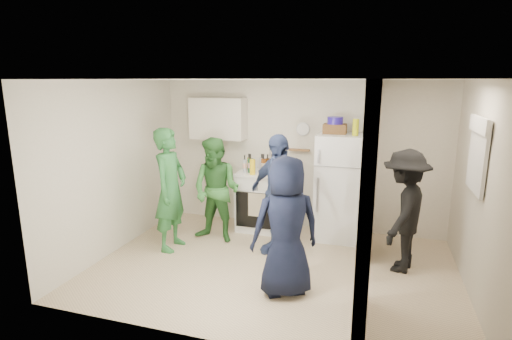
{
  "coord_description": "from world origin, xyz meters",
  "views": [
    {
      "loc": [
        1.26,
        -4.86,
        2.49
      ],
      "look_at": [
        -0.37,
        0.4,
        1.25
      ],
      "focal_mm": 28.0,
      "sensor_mm": 36.0,
      "label": 1
    }
  ],
  "objects_px": {
    "person_denim": "(278,195)",
    "fridge": "(338,187)",
    "stove": "(263,201)",
    "wicker_basket": "(335,129)",
    "person_navy": "(286,227)",
    "person_green_center": "(216,190)",
    "person_nook": "(404,211)",
    "yellow_cup_stack_top": "(356,127)",
    "person_green_left": "(171,190)",
    "blue_bowl": "(335,120)"
  },
  "relations": [
    {
      "from": "person_denim",
      "to": "fridge",
      "type": "bearing_deg",
      "value": 78.7
    },
    {
      "from": "fridge",
      "to": "person_denim",
      "type": "distance_m",
      "value": 1.16
    },
    {
      "from": "stove",
      "to": "person_denim",
      "type": "height_order",
      "value": "person_denim"
    },
    {
      "from": "wicker_basket",
      "to": "person_navy",
      "type": "height_order",
      "value": "wicker_basket"
    },
    {
      "from": "person_green_center",
      "to": "person_nook",
      "type": "xyz_separation_m",
      "value": [
        2.74,
        -0.19,
        -0.0
      ]
    },
    {
      "from": "yellow_cup_stack_top",
      "to": "person_nook",
      "type": "distance_m",
      "value": 1.44
    },
    {
      "from": "yellow_cup_stack_top",
      "to": "person_green_left",
      "type": "distance_m",
      "value": 2.9
    },
    {
      "from": "person_green_center",
      "to": "person_nook",
      "type": "distance_m",
      "value": 2.74
    },
    {
      "from": "stove",
      "to": "person_navy",
      "type": "bearing_deg",
      "value": -66.79
    },
    {
      "from": "wicker_basket",
      "to": "yellow_cup_stack_top",
      "type": "height_order",
      "value": "yellow_cup_stack_top"
    },
    {
      "from": "stove",
      "to": "person_navy",
      "type": "distance_m",
      "value": 2.16
    },
    {
      "from": "person_green_left",
      "to": "person_denim",
      "type": "height_order",
      "value": "person_green_left"
    },
    {
      "from": "person_denim",
      "to": "person_green_center",
      "type": "bearing_deg",
      "value": -160.5
    },
    {
      "from": "person_denim",
      "to": "person_navy",
      "type": "relative_size",
      "value": 1.06
    },
    {
      "from": "blue_bowl",
      "to": "person_navy",
      "type": "distance_m",
      "value": 2.27
    },
    {
      "from": "yellow_cup_stack_top",
      "to": "person_green_center",
      "type": "relative_size",
      "value": 0.15
    },
    {
      "from": "wicker_basket",
      "to": "person_nook",
      "type": "bearing_deg",
      "value": -41.57
    },
    {
      "from": "blue_bowl",
      "to": "person_green_center",
      "type": "relative_size",
      "value": 0.15
    },
    {
      "from": "person_green_center",
      "to": "person_nook",
      "type": "height_order",
      "value": "person_green_center"
    },
    {
      "from": "person_green_left",
      "to": "person_denim",
      "type": "xyz_separation_m",
      "value": [
        1.56,
        0.28,
        -0.03
      ]
    },
    {
      "from": "person_denim",
      "to": "stove",
      "type": "bearing_deg",
      "value": 148.01
    },
    {
      "from": "fridge",
      "to": "person_navy",
      "type": "height_order",
      "value": "fridge"
    },
    {
      "from": "fridge",
      "to": "blue_bowl",
      "type": "distance_m",
      "value": 1.05
    },
    {
      "from": "blue_bowl",
      "to": "person_nook",
      "type": "xyz_separation_m",
      "value": [
        1.04,
        -0.92,
        -1.07
      ]
    },
    {
      "from": "stove",
      "to": "person_green_left",
      "type": "bearing_deg",
      "value": -132.75
    },
    {
      "from": "stove",
      "to": "yellow_cup_stack_top",
      "type": "bearing_deg",
      "value": -5.07
    },
    {
      "from": "person_green_left",
      "to": "person_navy",
      "type": "height_order",
      "value": "person_green_left"
    },
    {
      "from": "person_green_center",
      "to": "person_navy",
      "type": "xyz_separation_m",
      "value": [
        1.4,
        -1.26,
        0.01
      ]
    },
    {
      "from": "blue_bowl",
      "to": "person_nook",
      "type": "height_order",
      "value": "blue_bowl"
    },
    {
      "from": "person_denim",
      "to": "person_nook",
      "type": "relative_size",
      "value": 1.08
    },
    {
      "from": "blue_bowl",
      "to": "person_navy",
      "type": "xyz_separation_m",
      "value": [
        -0.3,
        -1.98,
        -1.05
      ]
    },
    {
      "from": "blue_bowl",
      "to": "person_denim",
      "type": "xyz_separation_m",
      "value": [
        -0.67,
        -0.92,
        -1.0
      ]
    },
    {
      "from": "blue_bowl",
      "to": "yellow_cup_stack_top",
      "type": "bearing_deg",
      "value": -25.11
    },
    {
      "from": "fridge",
      "to": "blue_bowl",
      "type": "relative_size",
      "value": 7.01
    },
    {
      "from": "person_green_center",
      "to": "person_navy",
      "type": "bearing_deg",
      "value": -35.14
    },
    {
      "from": "fridge",
      "to": "person_navy",
      "type": "bearing_deg",
      "value": -101.77
    },
    {
      "from": "blue_bowl",
      "to": "person_nook",
      "type": "relative_size",
      "value": 0.15
    },
    {
      "from": "person_denim",
      "to": "yellow_cup_stack_top",
      "type": "bearing_deg",
      "value": 68.1
    },
    {
      "from": "wicker_basket",
      "to": "person_green_left",
      "type": "bearing_deg",
      "value": -151.81
    },
    {
      "from": "person_green_left",
      "to": "fridge",
      "type": "bearing_deg",
      "value": -64.18
    },
    {
      "from": "yellow_cup_stack_top",
      "to": "person_green_center",
      "type": "bearing_deg",
      "value": -164.11
    },
    {
      "from": "blue_bowl",
      "to": "person_green_left",
      "type": "relative_size",
      "value": 0.13
    },
    {
      "from": "yellow_cup_stack_top",
      "to": "person_navy",
      "type": "relative_size",
      "value": 0.15
    },
    {
      "from": "person_green_left",
      "to": "person_green_center",
      "type": "height_order",
      "value": "person_green_left"
    },
    {
      "from": "wicker_basket",
      "to": "person_navy",
      "type": "xyz_separation_m",
      "value": [
        -0.3,
        -1.98,
        -0.92
      ]
    },
    {
      "from": "fridge",
      "to": "person_denim",
      "type": "height_order",
      "value": "person_denim"
    },
    {
      "from": "person_green_left",
      "to": "person_green_center",
      "type": "distance_m",
      "value": 0.72
    },
    {
      "from": "fridge",
      "to": "person_nook",
      "type": "distance_m",
      "value": 1.28
    },
    {
      "from": "stove",
      "to": "person_navy",
      "type": "relative_size",
      "value": 0.6
    },
    {
      "from": "person_green_center",
      "to": "person_denim",
      "type": "xyz_separation_m",
      "value": [
        1.03,
        -0.2,
        0.06
      ]
    }
  ]
}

